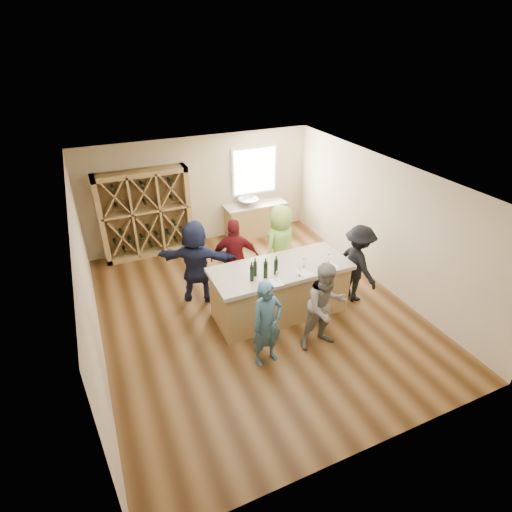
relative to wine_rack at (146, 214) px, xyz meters
name	(u,v)px	position (x,y,z in m)	size (l,w,h in m)	color
floor	(255,312)	(1.50, -3.27, -1.15)	(6.00, 7.00, 0.10)	brown
ceiling	(255,176)	(1.50, -3.27, 1.75)	(6.00, 7.00, 0.10)	white
wall_back	(200,190)	(1.50, 0.28, 0.30)	(6.00, 0.10, 2.80)	#C2AE8D
wall_front	(376,383)	(1.50, -6.82, 0.30)	(6.00, 0.10, 2.80)	#C2AE8D
wall_left	(84,287)	(-1.55, -3.27, 0.30)	(0.10, 7.00, 2.80)	#C2AE8D
wall_right	(384,223)	(4.55, -3.27, 0.30)	(0.10, 7.00, 2.80)	#C2AE8D
window_frame	(254,171)	(3.00, 0.20, 0.65)	(1.30, 0.06, 1.30)	white
window_pane	(255,171)	(3.00, 0.17, 0.65)	(1.18, 0.01, 1.18)	white
wine_rack	(146,214)	(0.00, 0.00, 0.00)	(2.20, 0.45, 2.20)	#A1804D
back_counter_base	(255,220)	(2.90, -0.07, -0.67)	(1.60, 0.58, 0.86)	#A1804D
back_counter_top	(255,205)	(2.90, -0.07, -0.21)	(1.70, 0.62, 0.06)	#AC9E8C
sink	(248,202)	(2.70, -0.07, -0.09)	(0.54, 0.54, 0.19)	silver
faucet	(246,197)	(2.70, 0.11, -0.03)	(0.02, 0.02, 0.30)	silver
tasting_counter_base	(280,292)	(1.91, -3.54, -0.60)	(2.60, 1.00, 1.00)	#A1804D
tasting_counter_top	(281,269)	(1.91, -3.54, -0.06)	(2.72, 1.12, 0.08)	#AC9E8C
wine_bottle_b	(252,273)	(1.22, -3.75, 0.13)	(0.08, 0.08, 0.31)	black
wine_bottle_c	(255,269)	(1.34, -3.62, 0.13)	(0.07, 0.07, 0.29)	black
wine_bottle_d	(266,270)	(1.49, -3.76, 0.14)	(0.08, 0.08, 0.33)	black
wine_bottle_e	(276,267)	(1.71, -3.73, 0.14)	(0.08, 0.08, 0.31)	black
wine_glass_a	(277,276)	(1.63, -3.94, 0.07)	(0.07, 0.07, 0.19)	white
wine_glass_b	(300,272)	(2.09, -3.96, 0.07)	(0.07, 0.07, 0.18)	white
wine_glass_c	(327,266)	(2.64, -4.00, 0.08)	(0.07, 0.07, 0.19)	white
wine_glass_d	(304,263)	(2.32, -3.71, 0.07)	(0.07, 0.07, 0.18)	white
wine_glass_e	(329,259)	(2.85, -3.76, 0.06)	(0.06, 0.06, 0.17)	white
tasting_menu_a	(276,282)	(1.60, -3.98, -0.02)	(0.20, 0.28, 0.00)	white
tasting_menu_b	(305,273)	(2.22, -3.91, -0.02)	(0.21, 0.29, 0.00)	white
tasting_menu_c	(330,266)	(2.80, -3.88, -0.02)	(0.24, 0.32, 0.00)	white
person_near_left	(267,324)	(1.10, -4.66, -0.30)	(0.58, 0.43, 1.60)	#335972
person_near_right	(325,307)	(2.20, -4.70, -0.25)	(0.82, 0.45, 1.69)	slate
person_server	(358,264)	(3.60, -3.72, -0.25)	(1.09, 0.51, 1.69)	black
person_far_mid	(235,258)	(1.37, -2.52, -0.23)	(1.02, 0.52, 1.74)	#590F14
person_far_right	(280,245)	(2.46, -2.45, -0.19)	(0.89, 0.58, 1.82)	#8CC64C
person_far_left	(196,262)	(0.56, -2.40, -0.20)	(1.67, 0.60, 1.80)	#191E38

